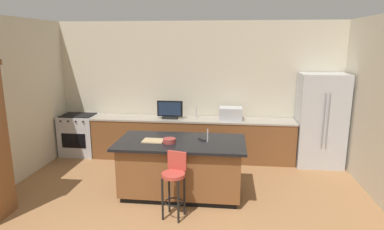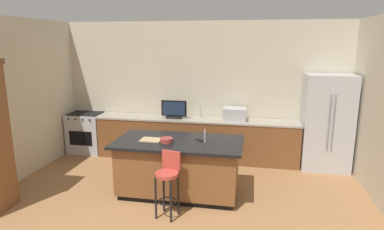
# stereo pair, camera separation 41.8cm
# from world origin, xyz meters

# --- Properties ---
(wall_back) EXTENTS (6.72, 0.12, 2.97)m
(wall_back) POSITION_xyz_m (0.00, 4.34, 1.49)
(wall_back) COLOR beige
(wall_back) RESTS_ON ground_plane
(wall_left) EXTENTS (0.12, 4.74, 2.97)m
(wall_left) POSITION_xyz_m (-3.16, 2.17, 1.49)
(wall_left) COLOR beige
(wall_left) RESTS_ON ground_plane
(counter_back) EXTENTS (4.38, 0.62, 0.91)m
(counter_back) POSITION_xyz_m (-0.07, 3.96, 0.46)
(counter_back) COLOR brown
(counter_back) RESTS_ON ground_plane
(kitchen_island) EXTENTS (2.11, 1.10, 0.94)m
(kitchen_island) POSITION_xyz_m (-0.06, 2.21, 0.48)
(kitchen_island) COLOR black
(kitchen_island) RESTS_ON ground_plane
(refrigerator) EXTENTS (0.93, 0.73, 1.92)m
(refrigerator) POSITION_xyz_m (2.59, 3.91, 0.96)
(refrigerator) COLOR #B7BABF
(refrigerator) RESTS_ON ground_plane
(range_oven) EXTENTS (0.78, 0.63, 0.93)m
(range_oven) POSITION_xyz_m (-2.66, 3.96, 0.46)
(range_oven) COLOR #B7BABF
(range_oven) RESTS_ON ground_plane
(microwave) EXTENTS (0.48, 0.36, 0.27)m
(microwave) POSITION_xyz_m (0.75, 3.96, 1.04)
(microwave) COLOR #B7BABF
(microwave) RESTS_ON counter_back
(tv_monitor) EXTENTS (0.55, 0.16, 0.39)m
(tv_monitor) POSITION_xyz_m (-0.55, 3.91, 1.09)
(tv_monitor) COLOR black
(tv_monitor) RESTS_ON counter_back
(sink_faucet_back) EXTENTS (0.02, 0.02, 0.24)m
(sink_faucet_back) POSITION_xyz_m (0.01, 4.06, 1.03)
(sink_faucet_back) COLOR #B2B2B7
(sink_faucet_back) RESTS_ON counter_back
(sink_faucet_island) EXTENTS (0.02, 0.02, 0.22)m
(sink_faucet_island) POSITION_xyz_m (0.38, 2.21, 1.05)
(sink_faucet_island) COLOR #B2B2B7
(sink_faucet_island) RESTS_ON kitchen_island
(bar_stool_center) EXTENTS (0.35, 0.37, 0.97)m
(bar_stool_center) POSITION_xyz_m (-0.05, 1.48, 0.58)
(bar_stool_center) COLOR #B23D33
(bar_stool_center) RESTS_ON ground_plane
(fruit_bowl) EXTENTS (0.21, 0.21, 0.07)m
(fruit_bowl) POSITION_xyz_m (-0.23, 2.10, 0.97)
(fruit_bowl) COLOR #993833
(fruit_bowl) RESTS_ON kitchen_island
(tv_remote) EXTENTS (0.14, 0.16, 0.02)m
(tv_remote) POSITION_xyz_m (0.28, 2.32, 0.95)
(tv_remote) COLOR black
(tv_remote) RESTS_ON kitchen_island
(cutting_board) EXTENTS (0.35, 0.27, 0.02)m
(cutting_board) POSITION_xyz_m (-0.51, 2.16, 0.95)
(cutting_board) COLOR tan
(cutting_board) RESTS_ON kitchen_island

